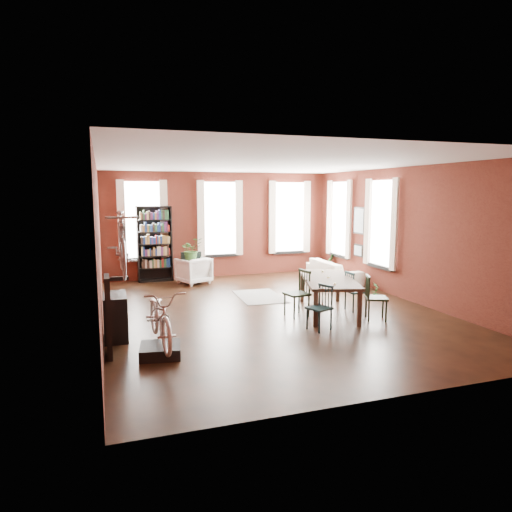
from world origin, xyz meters
name	(u,v)px	position (x,y,z in m)	size (l,w,h in m)	color
room	(272,212)	(0.25, 0.62, 2.14)	(9.00, 9.04, 3.22)	black
dining_table	(328,295)	(1.13, -0.52, 0.38)	(1.02, 2.24, 0.76)	#48382B
dining_chair_a	(319,308)	(0.39, -1.58, 0.42)	(0.39, 0.39, 0.85)	#1A3539
dining_chair_b	(297,294)	(0.38, -0.57, 0.49)	(0.45, 0.45, 0.97)	#1C2E1B
dining_chair_c	(376,298)	(1.81, -1.33, 0.46)	(0.42, 0.42, 0.92)	black
dining_chair_d	(356,291)	(1.81, -0.54, 0.43)	(0.40, 0.40, 0.87)	#1B3A3C
bookshelf	(155,244)	(-2.00, 4.30, 1.10)	(1.00, 0.32, 2.20)	black
white_armchair	(193,269)	(-1.02, 3.57, 0.41)	(0.80, 0.75, 0.83)	white
cream_sofa	(334,267)	(2.95, 2.60, 0.41)	(2.08, 0.61, 0.81)	beige
striped_rug	(259,297)	(0.22, 1.38, 0.01)	(1.04, 1.66, 0.01)	black
bike_trainer	(160,350)	(-2.64, -2.05, 0.09)	(0.63, 0.63, 0.18)	black
bike_wall_rack	(108,317)	(-3.40, -1.80, 0.65)	(0.16, 0.60, 1.30)	black
console_table	(115,317)	(-3.28, -0.90, 0.40)	(0.40, 0.80, 0.80)	black
plant_stand	(192,272)	(-1.04, 3.64, 0.32)	(0.32, 0.32, 0.64)	black
plant_by_sofa	(329,270)	(3.32, 3.59, 0.15)	(0.38, 0.69, 0.31)	#234F1F
plant_small	(375,295)	(2.88, 0.32, 0.07)	(0.21, 0.40, 0.14)	#295823
bicycle_floor	(160,290)	(-2.61, -2.00, 1.07)	(0.62, 0.93, 1.77)	beige
bicycle_hung	(121,222)	(-3.15, -1.80, 2.13)	(0.47, 1.00, 1.66)	#A5A8AD
plant_on_stand	(191,252)	(-1.06, 3.61, 0.90)	(0.61, 0.67, 0.52)	#2E5321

